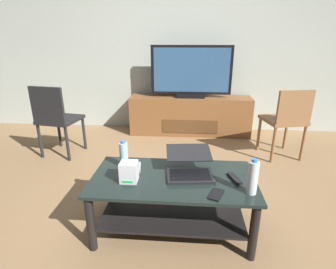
{
  "coord_description": "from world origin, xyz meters",
  "views": [
    {
      "loc": [
        0.23,
        -1.99,
        1.43
      ],
      "look_at": [
        0.05,
        0.24,
        0.61
      ],
      "focal_mm": 28.53,
      "sensor_mm": 36.0,
      "label": 1
    }
  ],
  "objects": [
    {
      "name": "cell_phone",
      "position": [
        0.43,
        -0.47,
        0.46
      ],
      "size": [
        0.12,
        0.16,
        0.01
      ],
      "primitive_type": "cube",
      "rotation": [
        0.0,
        0.0,
        -0.39
      ],
      "color": "black",
      "rests_on": "coffee_table"
    },
    {
      "name": "laptop",
      "position": [
        0.25,
        -0.18,
        0.52
      ],
      "size": [
        0.38,
        0.41,
        0.16
      ],
      "color": "black",
      "rests_on": "coffee_table"
    },
    {
      "name": "coffee_table",
      "position": [
        0.13,
        -0.26,
        0.31
      ],
      "size": [
        1.2,
        0.63,
        0.46
      ],
      "color": "black",
      "rests_on": "ground"
    },
    {
      "name": "back_wall",
      "position": [
        0.0,
        2.31,
        1.4
      ],
      "size": [
        6.4,
        0.12,
        2.8
      ],
      "primitive_type": "cube",
      "color": "#A8B2A8",
      "rests_on": "ground"
    },
    {
      "name": "dining_chair",
      "position": [
        1.4,
        1.17,
        0.51
      ],
      "size": [
        0.52,
        0.52,
        0.87
      ],
      "color": "brown",
      "rests_on": "ground"
    },
    {
      "name": "tv_remote",
      "position": [
        0.58,
        -0.26,
        0.47
      ],
      "size": [
        0.09,
        0.17,
        0.02
      ],
      "primitive_type": "cube",
      "rotation": [
        0.0,
        0.0,
        0.32
      ],
      "color": "black",
      "rests_on": "coffee_table"
    },
    {
      "name": "media_cabinet",
      "position": [
        0.25,
        1.99,
        0.29
      ],
      "size": [
        1.82,
        0.42,
        0.58
      ],
      "color": "brown",
      "rests_on": "ground"
    },
    {
      "name": "router_box",
      "position": [
        -0.18,
        -0.34,
        0.53
      ],
      "size": [
        0.12,
        0.11,
        0.15
      ],
      "color": "silver",
      "rests_on": "coffee_table"
    },
    {
      "name": "ground_plane",
      "position": [
        0.0,
        0.0,
        0.0
      ],
      "size": [
        7.68,
        7.68,
        0.0
      ],
      "primitive_type": "plane",
      "color": "olive"
    },
    {
      "name": "soundbar_remote",
      "position": [
        -0.15,
        -0.14,
        0.47
      ],
      "size": [
        0.07,
        0.16,
        0.02
      ],
      "primitive_type": "cube",
      "rotation": [
        0.0,
        0.0,
        0.15
      ],
      "color": "#99999E",
      "rests_on": "coffee_table"
    },
    {
      "name": "side_chair",
      "position": [
        -1.38,
        1.01,
        0.51
      ],
      "size": [
        0.51,
        0.51,
        0.9
      ],
      "color": "black",
      "rests_on": "ground"
    },
    {
      "name": "water_bottle_near",
      "position": [
        -0.27,
        -0.12,
        0.56
      ],
      "size": [
        0.07,
        0.07,
        0.22
      ],
      "color": "#99C6E5",
      "rests_on": "coffee_table"
    },
    {
      "name": "television",
      "position": [
        0.25,
        1.97,
        0.94
      ],
      "size": [
        1.17,
        0.2,
        0.75
      ],
      "color": "black",
      "rests_on": "media_cabinet"
    },
    {
      "name": "water_bottle_far",
      "position": [
        0.66,
        -0.43,
        0.57
      ],
      "size": [
        0.07,
        0.07,
        0.25
      ],
      "color": "silver",
      "rests_on": "coffee_table"
    }
  ]
}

